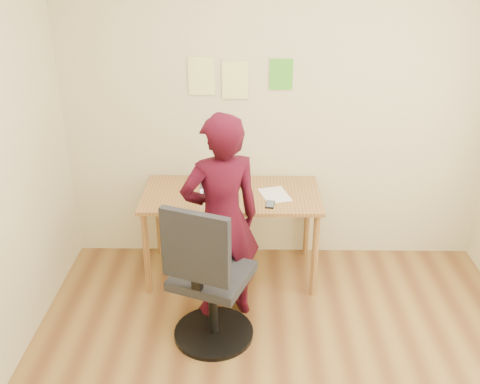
{
  "coord_description": "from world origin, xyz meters",
  "views": [
    {
      "loc": [
        -0.23,
        -2.45,
        2.53
      ],
      "look_at": [
        -0.29,
        0.95,
        0.95
      ],
      "focal_mm": 40.0,
      "sensor_mm": 36.0,
      "label": 1
    }
  ],
  "objects_px": {
    "laptop": "(219,187)",
    "phone": "(270,204)",
    "person": "(221,220)",
    "desk": "(231,203)",
    "office_chair": "(208,286)"
  },
  "relations": [
    {
      "from": "desk",
      "to": "phone",
      "type": "distance_m",
      "value": 0.38
    },
    {
      "from": "person",
      "to": "desk",
      "type": "bearing_deg",
      "value": -115.24
    },
    {
      "from": "laptop",
      "to": "office_chair",
      "type": "bearing_deg",
      "value": -96.83
    },
    {
      "from": "phone",
      "to": "office_chair",
      "type": "bearing_deg",
      "value": -115.22
    },
    {
      "from": "phone",
      "to": "person",
      "type": "relative_size",
      "value": 0.09
    },
    {
      "from": "desk",
      "to": "laptop",
      "type": "height_order",
      "value": "laptop"
    },
    {
      "from": "laptop",
      "to": "phone",
      "type": "height_order",
      "value": "laptop"
    },
    {
      "from": "office_chair",
      "to": "phone",
      "type": "bearing_deg",
      "value": 78.09
    },
    {
      "from": "desk",
      "to": "office_chair",
      "type": "height_order",
      "value": "office_chair"
    },
    {
      "from": "laptop",
      "to": "person",
      "type": "xyz_separation_m",
      "value": [
        0.05,
        -0.54,
        -0.01
      ]
    },
    {
      "from": "laptop",
      "to": "phone",
      "type": "xyz_separation_m",
      "value": [
        0.4,
        -0.22,
        -0.04
      ]
    },
    {
      "from": "laptop",
      "to": "desk",
      "type": "bearing_deg",
      "value": -9.23
    },
    {
      "from": "phone",
      "to": "person",
      "type": "height_order",
      "value": "person"
    },
    {
      "from": "desk",
      "to": "office_chair",
      "type": "distance_m",
      "value": 0.9
    },
    {
      "from": "phone",
      "to": "person",
      "type": "distance_m",
      "value": 0.48
    }
  ]
}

